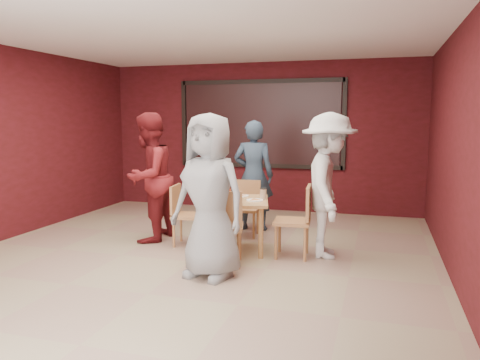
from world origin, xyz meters
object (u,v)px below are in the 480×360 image
(chair_left, at_px, (183,211))
(chair_front, at_px, (224,223))
(diner_back, at_px, (254,175))
(diner_front, at_px, (209,196))
(diner_right, at_px, (329,185))
(chair_back, at_px, (246,204))
(chair_right, at_px, (298,217))
(diner_left, at_px, (149,177))
(dining_table, at_px, (234,205))

(chair_left, bearing_deg, chair_front, -41.37)
(diner_back, bearing_deg, chair_left, 53.62)
(diner_front, xyz_separation_m, diner_right, (1.17, 1.16, 0.01))
(diner_right, bearing_deg, chair_back, 52.52)
(chair_right, distance_m, diner_right, 0.55)
(diner_left, bearing_deg, chair_left, 85.97)
(chair_back, distance_m, diner_front, 1.97)
(diner_back, bearing_deg, diner_front, 87.13)
(diner_right, bearing_deg, dining_table, 86.90)
(chair_front, bearing_deg, dining_table, 96.71)
(dining_table, xyz_separation_m, diner_right, (1.22, 0.09, 0.31))
(dining_table, height_order, diner_right, diner_right)
(chair_left, xyz_separation_m, diner_right, (1.98, 0.03, 0.44))
(chair_back, height_order, chair_right, chair_right)
(chair_right, height_order, diner_front, diner_front)
(chair_back, height_order, diner_left, diner_left)
(chair_front, distance_m, chair_back, 1.54)
(chair_back, relative_size, diner_right, 0.45)
(chair_right, xyz_separation_m, diner_front, (-0.82, -1.01, 0.39))
(chair_left, relative_size, diner_right, 0.46)
(chair_right, bearing_deg, chair_front, -141.46)
(diner_front, xyz_separation_m, diner_left, (-1.38, 1.21, 0.01))
(diner_front, height_order, diner_right, diner_right)
(chair_front, relative_size, diner_front, 0.51)
(chair_front, relative_size, chair_back, 1.13)
(diner_front, bearing_deg, diner_back, 106.75)
(diner_left, bearing_deg, diner_front, 52.96)
(diner_front, relative_size, diner_right, 0.99)
(diner_left, bearing_deg, diner_back, 135.02)
(chair_right, bearing_deg, diner_back, 126.09)
(chair_front, xyz_separation_m, chair_right, (0.79, 0.63, -0.00))
(diner_left, relative_size, diner_right, 1.00)
(diner_back, bearing_deg, diner_left, 35.03)
(dining_table, relative_size, diner_left, 0.58)
(dining_table, distance_m, chair_front, 0.70)
(dining_table, xyz_separation_m, diner_back, (-0.07, 1.23, 0.25))
(chair_right, distance_m, diner_back, 1.63)
(chair_front, distance_m, diner_left, 1.68)
(diner_right, bearing_deg, diner_back, 41.33)
(diner_back, xyz_separation_m, diner_right, (1.29, -1.14, 0.05))
(diner_back, relative_size, diner_right, 0.94)
(chair_front, xyz_separation_m, chair_back, (-0.16, 1.53, -0.06))
(diner_front, bearing_deg, diner_left, 152.59)
(diner_back, relative_size, diner_left, 0.94)
(chair_left, bearing_deg, chair_right, -4.07)
(chair_left, bearing_deg, chair_back, 49.29)
(chair_left, relative_size, diner_left, 0.46)
(dining_table, distance_m, diner_front, 1.11)
(diner_back, xyz_separation_m, diner_left, (-1.26, -1.09, 0.06))
(chair_front, relative_size, chair_left, 1.10)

